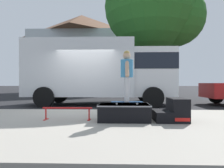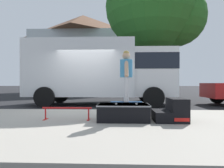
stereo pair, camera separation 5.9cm
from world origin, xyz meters
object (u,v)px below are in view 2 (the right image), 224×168
(kicker_ramp, at_px, (172,111))
(box_truck, at_px, (102,70))
(skate_box, at_px, (123,112))
(grind_rail, at_px, (67,110))
(street_tree_main, at_px, (156,8))
(skateboard, at_px, (126,102))
(skater_kid, at_px, (126,72))

(kicker_ramp, bearing_deg, box_truck, 114.31)
(skate_box, relative_size, grind_rail, 1.00)
(box_truck, relative_size, street_tree_main, 0.77)
(skateboard, distance_m, box_truck, 5.13)
(box_truck, xyz_separation_m, street_tree_main, (3.23, 3.60, 4.21))
(skateboard, xyz_separation_m, street_tree_main, (2.16, 8.49, 5.32))
(skate_box, height_order, kicker_ramp, kicker_ramp)
(kicker_ramp, height_order, skateboard, kicker_ramp)
(skateboard, relative_size, skater_kid, 0.61)
(kicker_ramp, xyz_separation_m, box_truck, (-2.20, 4.87, 1.35))
(kicker_ramp, relative_size, street_tree_main, 0.09)
(skate_box, xyz_separation_m, skateboard, (0.07, -0.02, 0.25))
(kicker_ramp, height_order, street_tree_main, street_tree_main)
(street_tree_main, bearing_deg, grind_rail, -113.66)
(kicker_ramp, xyz_separation_m, skateboard, (-1.14, -0.02, 0.23))
(grind_rail, distance_m, box_truck, 5.00)
(grind_rail, bearing_deg, street_tree_main, 66.34)
(kicker_ramp, bearing_deg, street_tree_main, 83.10)
(kicker_ramp, distance_m, street_tree_main, 10.18)
(grind_rail, relative_size, street_tree_main, 0.14)
(skater_kid, height_order, box_truck, box_truck)
(skate_box, height_order, street_tree_main, street_tree_main)
(skate_box, distance_m, box_truck, 5.16)
(kicker_ramp, distance_m, skateboard, 1.16)
(skater_kid, bearing_deg, box_truck, 102.29)
(skate_box, relative_size, street_tree_main, 0.14)
(box_truck, bearing_deg, skateboard, -77.71)
(skateboard, xyz_separation_m, skater_kid, (0.00, -0.00, 0.76))
(skater_kid, xyz_separation_m, box_truck, (-1.07, 4.90, 0.35))
(skate_box, height_order, skater_kid, skater_kid)
(skate_box, relative_size, kicker_ramp, 1.51)
(kicker_ramp, bearing_deg, skateboard, -178.93)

